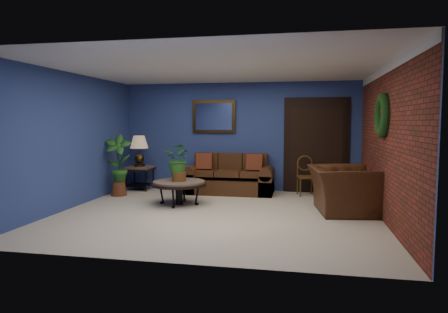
% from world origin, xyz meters
% --- Properties ---
extents(floor, '(5.50, 5.50, 0.00)m').
position_xyz_m(floor, '(0.00, 0.00, 0.00)').
color(floor, beige).
rests_on(floor, ground).
extents(wall_back, '(5.50, 0.04, 2.50)m').
position_xyz_m(wall_back, '(0.00, 2.50, 1.25)').
color(wall_back, navy).
rests_on(wall_back, ground).
extents(wall_left, '(0.04, 5.00, 2.50)m').
position_xyz_m(wall_left, '(-2.75, 0.00, 1.25)').
color(wall_left, navy).
rests_on(wall_left, ground).
extents(wall_right_brick, '(0.04, 5.00, 2.50)m').
position_xyz_m(wall_right_brick, '(2.75, 0.00, 1.25)').
color(wall_right_brick, maroon).
rests_on(wall_right_brick, ground).
extents(ceiling, '(5.50, 5.00, 0.02)m').
position_xyz_m(ceiling, '(0.00, 0.00, 2.50)').
color(ceiling, white).
rests_on(ceiling, wall_back).
extents(crown_molding, '(0.03, 5.00, 0.14)m').
position_xyz_m(crown_molding, '(2.72, 0.00, 2.43)').
color(crown_molding, white).
rests_on(crown_molding, wall_right_brick).
extents(wall_mirror, '(1.02, 0.06, 0.77)m').
position_xyz_m(wall_mirror, '(-0.60, 2.46, 1.72)').
color(wall_mirror, '#452F14').
rests_on(wall_mirror, wall_back).
extents(closet_door, '(1.44, 0.06, 2.18)m').
position_xyz_m(closet_door, '(1.75, 2.47, 1.05)').
color(closet_door, black).
rests_on(closet_door, wall_back).
extents(wreath, '(0.16, 0.72, 0.72)m').
position_xyz_m(wreath, '(2.69, 0.05, 1.70)').
color(wreath, black).
rests_on(wreath, wall_right_brick).
extents(sofa, '(1.96, 0.85, 0.88)m').
position_xyz_m(sofa, '(-0.15, 2.07, 0.29)').
color(sofa, '#442613').
rests_on(sofa, ground).
extents(coffee_table, '(1.06, 1.06, 0.46)m').
position_xyz_m(coffee_table, '(-0.89, 0.63, 0.40)').
color(coffee_table, '#4F4945').
rests_on(coffee_table, ground).
extents(end_table, '(0.61, 0.61, 0.55)m').
position_xyz_m(end_table, '(-2.30, 2.05, 0.42)').
color(end_table, '#4F4945').
rests_on(end_table, ground).
extents(table_lamp, '(0.42, 0.42, 0.69)m').
position_xyz_m(table_lamp, '(-2.30, 2.05, 1.00)').
color(table_lamp, '#452F14').
rests_on(table_lamp, end_table).
extents(side_chair, '(0.44, 0.44, 0.86)m').
position_xyz_m(side_chair, '(1.53, 2.11, 0.49)').
color(side_chair, '#563818').
rests_on(side_chair, ground).
extents(armchair, '(1.24, 1.37, 0.80)m').
position_xyz_m(armchair, '(2.15, 0.52, 0.40)').
color(armchair, '#442613').
rests_on(armchair, ground).
extents(coffee_plant, '(0.66, 0.62, 0.73)m').
position_xyz_m(coffee_plant, '(-0.89, 0.63, 0.86)').
color(coffee_plant, brown).
rests_on(coffee_plant, coffee_table).
extents(floor_plant, '(0.35, 0.30, 0.75)m').
position_xyz_m(floor_plant, '(2.35, 0.76, 0.38)').
color(floor_plant, brown).
rests_on(floor_plant, ground).
extents(tall_plant, '(0.64, 0.50, 1.33)m').
position_xyz_m(tall_plant, '(-2.45, 1.26, 0.71)').
color(tall_plant, brown).
rests_on(tall_plant, ground).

